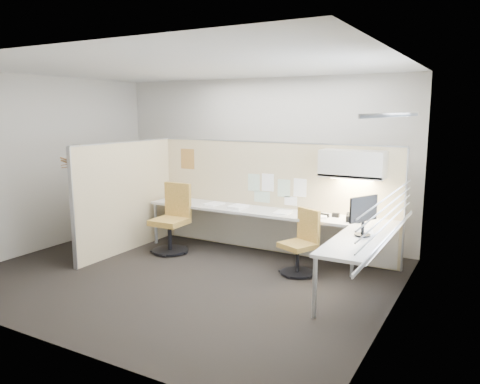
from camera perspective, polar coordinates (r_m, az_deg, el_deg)
The scene contains 27 objects.
floor at distance 6.65m, azimuth -6.65°, elevation -9.94°, with size 5.50×4.50×0.01m, color black.
ceiling at distance 6.29m, azimuth -7.17°, elevation 14.92°, with size 5.50×4.50×0.01m, color white.
wall_back at distance 8.23m, azimuth 2.36°, elevation 3.98°, with size 5.50×0.02×2.80m, color beige.
wall_front at distance 4.72m, azimuth -23.17°, elevation -1.22°, with size 5.50×0.02×2.80m, color beige.
wall_left at distance 8.23m, azimuth -22.60°, elevation 3.23°, with size 0.02×4.50×2.80m, color beige.
wall_right at distance 5.21m, azimuth 18.36°, elevation 0.07°, with size 0.02×4.50×2.80m, color beige.
window_pane at distance 5.20m, azimuth 18.18°, elevation 1.72°, with size 0.01×2.80×1.30m, color #A2AFBC.
partition_back at distance 7.49m, azimuth 3.84°, elevation -0.68°, with size 4.10×0.06×1.75m, color beige.
partition_left at distance 7.73m, azimuth -13.66°, elevation -0.61°, with size 0.06×2.20×1.75m, color beige.
desk at distance 6.97m, azimuth 4.97°, elevation -3.79°, with size 4.00×2.07×0.73m.
overhead_bin at distance 6.73m, azimuth 13.58°, elevation 3.34°, with size 0.90×0.36×0.38m, color beige.
task_light_strip at distance 6.76m, azimuth 13.50°, elevation 1.58°, with size 0.60×0.06×0.02m, color #FFEABF.
pinned_papers at distance 7.40m, azimuth 4.30°, elevation 0.43°, with size 1.01×0.00×0.47m.
poster at distance 8.19m, azimuth -6.41°, elevation 4.03°, with size 0.28×0.00×0.35m, color orange.
chair_left at distance 7.59m, azimuth -8.24°, elevation -3.48°, with size 0.57×0.57×1.08m.
chair_right at distance 6.56m, azimuth 7.47°, elevation -6.38°, with size 0.55×0.56×0.89m.
monitor at distance 5.87m, azimuth 14.81°, elevation -2.53°, with size 0.23×0.43×0.49m.
phone at distance 6.68m, azimuth 13.65°, elevation -3.05°, with size 0.24×0.23×0.12m.
stapler at distance 6.87m, azimuth 10.24°, elevation -2.80°, with size 0.14×0.04×0.05m, color black.
tape_dispenser at distance 6.88m, azimuth 11.59°, elevation -2.78°, with size 0.10×0.06×0.06m, color black.
coat_hook at distance 7.05m, azimuth -19.61°, elevation 2.51°, with size 0.18×0.47×1.41m.
paper_stack_0 at distance 8.00m, azimuth -7.45°, elevation -1.01°, with size 0.23×0.30×0.03m, color white.
paper_stack_1 at distance 7.67m, azimuth -3.19°, elevation -1.45°, with size 0.23×0.30×0.02m, color white.
paper_stack_2 at distance 7.34m, azimuth -0.24°, elevation -1.84°, with size 0.23×0.30×0.05m, color white.
paper_stack_3 at distance 7.05m, azimuth 5.23°, elevation -2.49°, with size 0.23×0.30×0.02m, color white.
paper_stack_4 at distance 6.86m, azimuth 9.59°, elevation -2.89°, with size 0.23×0.30×0.03m, color white.
paper_stack_5 at distance 6.11m, azimuth 14.85°, elevation -4.70°, with size 0.23×0.30×0.02m, color white.
Camera 1 is at (3.69, -5.06, 2.24)m, focal length 35.00 mm.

